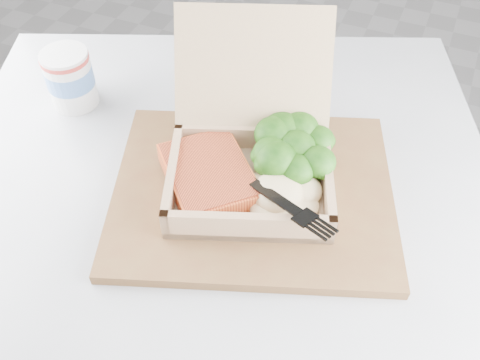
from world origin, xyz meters
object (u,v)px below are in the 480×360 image
at_px(cafe_table, 223,273).
at_px(takeout_container, 251,145).
at_px(paper_cup, 70,77).
at_px(serving_tray, 253,192).

height_order(cafe_table, takeout_container, takeout_container).
xyz_separation_m(takeout_container, paper_cup, (-0.30, 0.04, -0.01)).
bearing_deg(cafe_table, takeout_container, 66.00).
bearing_deg(cafe_table, paper_cup, 162.09).
bearing_deg(serving_tray, cafe_table, -152.10).
bearing_deg(paper_cup, serving_tray, -12.49).
xyz_separation_m(cafe_table, takeout_container, (0.02, 0.05, 0.24)).
bearing_deg(serving_tray, takeout_container, 117.46).
xyz_separation_m(serving_tray, takeout_container, (-0.02, 0.03, 0.05)).
bearing_deg(paper_cup, takeout_container, -7.61).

